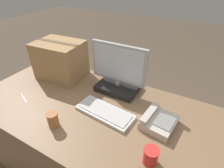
% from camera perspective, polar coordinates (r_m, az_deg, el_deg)
% --- Properties ---
extents(ground_plane, '(12.00, 12.00, 0.00)m').
position_cam_1_polar(ground_plane, '(1.85, -5.36, -24.24)').
color(ground_plane, brown).
extents(office_desk, '(1.80, 0.90, 0.72)m').
position_cam_1_polar(office_desk, '(1.56, -6.08, -17.23)').
color(office_desk, '#8C6B4C').
rests_on(office_desk, ground_plane).
extents(monitor, '(0.45, 0.24, 0.39)m').
position_cam_1_polar(monitor, '(1.38, 2.07, 2.95)').
color(monitor, black).
rests_on(monitor, office_desk).
extents(keyboard, '(0.42, 0.20, 0.03)m').
position_cam_1_polar(keyboard, '(1.23, -2.40, -9.14)').
color(keyboard, silver).
rests_on(keyboard, office_desk).
extents(desk_phone, '(0.22, 0.24, 0.08)m').
position_cam_1_polar(desk_phone, '(1.18, 14.78, -11.64)').
color(desk_phone, beige).
rests_on(desk_phone, office_desk).
extents(paper_cup_left, '(0.07, 0.07, 0.10)m').
position_cam_1_polar(paper_cup_left, '(1.18, -18.73, -10.94)').
color(paper_cup_left, '#BC7547').
rests_on(paper_cup_left, office_desk).
extents(paper_cup_right, '(0.08, 0.08, 0.10)m').
position_cam_1_polar(paper_cup_right, '(0.98, 12.47, -22.01)').
color(paper_cup_right, red).
rests_on(paper_cup_right, office_desk).
extents(spoon, '(0.15, 0.07, 0.00)m').
position_cam_1_polar(spoon, '(1.55, -27.11, -3.65)').
color(spoon, '#B2B2B7').
rests_on(spoon, office_desk).
extents(cardboard_box, '(0.42, 0.33, 0.33)m').
position_cam_1_polar(cardboard_box, '(1.64, -16.47, 7.62)').
color(cardboard_box, tan).
rests_on(cardboard_box, office_desk).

